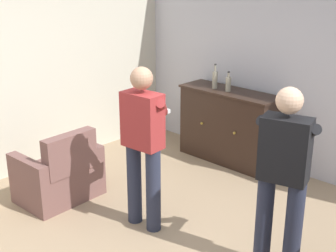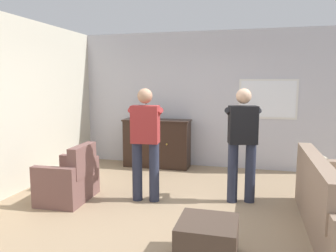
{
  "view_description": "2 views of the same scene",
  "coord_description": "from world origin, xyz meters",
  "px_view_note": "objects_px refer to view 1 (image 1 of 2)",
  "views": [
    {
      "loc": [
        2.64,
        -2.57,
        2.6
      ],
      "look_at": [
        -0.06,
        0.24,
        1.23
      ],
      "focal_mm": 50.0,
      "sensor_mm": 36.0,
      "label": 1
    },
    {
      "loc": [
        1.02,
        -4.16,
        1.77
      ],
      "look_at": [
        -0.13,
        0.25,
        1.16
      ],
      "focal_mm": 35.0,
      "sensor_mm": 36.0,
      "label": 2
    }
  ],
  "objects_px": {
    "person_standing_left": "(144,141)",
    "sideboard_cabinet": "(228,126)",
    "bottle_wine_green": "(215,79)",
    "armchair": "(60,176)",
    "bottle_liquor_amber": "(228,84)",
    "person_standing_right": "(283,173)"
  },
  "relations": [
    {
      "from": "armchair",
      "to": "person_standing_left",
      "type": "distance_m",
      "value": 1.32
    },
    {
      "from": "armchair",
      "to": "sideboard_cabinet",
      "type": "bearing_deg",
      "value": 72.28
    },
    {
      "from": "armchair",
      "to": "person_standing_left",
      "type": "bearing_deg",
      "value": 14.13
    },
    {
      "from": "person_standing_left",
      "to": "bottle_liquor_amber",
      "type": "bearing_deg",
      "value": 101.91
    },
    {
      "from": "armchair",
      "to": "bottle_wine_green",
      "type": "bearing_deg",
      "value": 77.27
    },
    {
      "from": "bottle_liquor_amber",
      "to": "sideboard_cabinet",
      "type": "bearing_deg",
      "value": 92.72
    },
    {
      "from": "armchair",
      "to": "bottle_liquor_amber",
      "type": "bearing_deg",
      "value": 71.9
    },
    {
      "from": "bottle_wine_green",
      "to": "bottle_liquor_amber",
      "type": "height_order",
      "value": "bottle_wine_green"
    },
    {
      "from": "sideboard_cabinet",
      "to": "bottle_liquor_amber",
      "type": "xyz_separation_m",
      "value": [
        0.0,
        -0.04,
        0.6
      ]
    },
    {
      "from": "bottle_liquor_amber",
      "to": "person_standing_left",
      "type": "relative_size",
      "value": 0.16
    },
    {
      "from": "sideboard_cabinet",
      "to": "person_standing_left",
      "type": "distance_m",
      "value": 2.03
    },
    {
      "from": "person_standing_right",
      "to": "bottle_liquor_amber",
      "type": "bearing_deg",
      "value": 138.05
    },
    {
      "from": "sideboard_cabinet",
      "to": "person_standing_right",
      "type": "relative_size",
      "value": 0.83
    },
    {
      "from": "armchair",
      "to": "sideboard_cabinet",
      "type": "height_order",
      "value": "sideboard_cabinet"
    },
    {
      "from": "person_standing_left",
      "to": "sideboard_cabinet",
      "type": "bearing_deg",
      "value": 101.71
    },
    {
      "from": "bottle_wine_green",
      "to": "person_standing_left",
      "type": "height_order",
      "value": "person_standing_left"
    },
    {
      "from": "bottle_wine_green",
      "to": "person_standing_left",
      "type": "bearing_deg",
      "value": -71.87
    },
    {
      "from": "person_standing_left",
      "to": "armchair",
      "type": "bearing_deg",
      "value": -165.87
    },
    {
      "from": "bottle_liquor_amber",
      "to": "person_standing_left",
      "type": "height_order",
      "value": "person_standing_left"
    },
    {
      "from": "armchair",
      "to": "person_standing_left",
      "type": "xyz_separation_m",
      "value": [
        1.11,
        0.28,
        0.65
      ]
    },
    {
      "from": "bottle_liquor_amber",
      "to": "person_standing_right",
      "type": "xyz_separation_m",
      "value": [
        1.78,
        -1.6,
        -0.16
      ]
    },
    {
      "from": "bottle_wine_green",
      "to": "armchair",
      "type": "bearing_deg",
      "value": -102.73
    }
  ]
}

